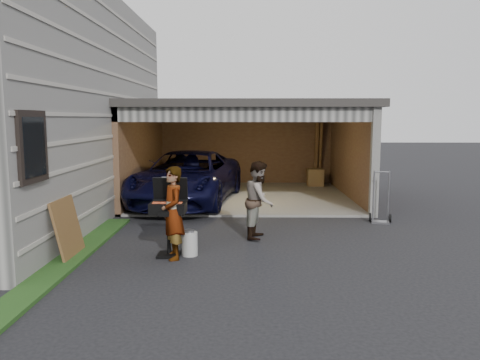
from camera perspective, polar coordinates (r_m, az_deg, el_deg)
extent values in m
plane|color=black|center=(8.24, -4.69, -9.63)|extent=(80.00, 80.00, 0.00)
cube|color=#193814|center=(7.86, -22.31, -10.83)|extent=(0.50, 8.00, 0.06)
cube|color=#605E59|center=(14.54, 0.73, -1.97)|extent=(6.50, 6.00, 0.06)
cube|color=#4C2F23|center=(17.30, 0.76, 3.95)|extent=(6.50, 0.15, 2.70)
cube|color=#4C2F23|center=(14.72, 13.21, 3.12)|extent=(0.15, 6.00, 2.70)
cube|color=#4C2F23|center=(14.73, -11.73, 3.17)|extent=(0.15, 6.00, 2.70)
cube|color=#2D2B28|center=(14.34, 0.75, 9.01)|extent=(6.80, 6.30, 0.20)
cube|color=#474744|center=(11.42, 0.71, 7.98)|extent=(6.50, 0.16, 0.36)
cube|color=beige|center=(12.64, 0.73, 8.39)|extent=(6.00, 2.40, 0.06)
cube|color=#474744|center=(11.86, 16.12, 2.01)|extent=(0.20, 0.18, 2.70)
cube|color=brown|center=(16.87, -7.94, 0.24)|extent=(0.60, 0.50, 0.50)
cube|color=brown|center=(16.82, -7.97, 1.84)|extent=(0.50, 0.45, 0.45)
cube|color=brown|center=(16.74, 9.16, 0.33)|extent=(0.55, 0.50, 0.60)
cube|color=brown|center=(17.28, 9.53, 3.34)|extent=(0.24, 0.43, 2.20)
imported|color=black|center=(13.25, -6.39, 0.09)|extent=(3.04, 5.48, 1.45)
imported|color=#A8B6D4|center=(8.16, -8.22, -4.00)|extent=(0.59, 0.69, 1.62)
imported|color=#4C2F1E|center=(9.49, 2.37, -2.44)|extent=(0.74, 0.87, 1.57)
cube|color=black|center=(8.50, -8.64, -8.99)|extent=(0.39, 0.39, 0.05)
cylinder|color=black|center=(8.40, -8.69, -6.38)|extent=(0.07, 0.07, 0.79)
cube|color=black|center=(8.30, -8.75, -3.37)|extent=(0.62, 0.43, 0.19)
cube|color=#59595B|center=(8.29, -8.76, -2.83)|extent=(0.56, 0.38, 0.01)
cube|color=black|center=(8.52, -8.49, -1.10)|extent=(0.62, 0.11, 0.43)
cylinder|color=#B6B6B2|center=(8.44, -6.15, -7.74)|extent=(0.37, 0.37, 0.42)
cube|color=brown|center=(8.71, -20.26, -5.56)|extent=(0.27, 0.95, 1.05)
cube|color=slate|center=(11.43, 16.73, -4.94)|extent=(0.44, 0.33, 0.05)
cylinder|color=black|center=(11.54, 15.59, -4.39)|extent=(0.09, 0.21, 0.20)
cylinder|color=black|center=(11.56, 17.84, -4.45)|extent=(0.09, 0.21, 0.20)
cylinder|color=slate|center=(11.45, 15.96, -1.84)|extent=(0.03, 0.03, 1.19)
cylinder|color=slate|center=(11.47, 17.66, -1.90)|extent=(0.03, 0.03, 1.19)
cylinder|color=slate|center=(11.38, 16.92, 0.94)|extent=(0.34, 0.11, 0.03)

